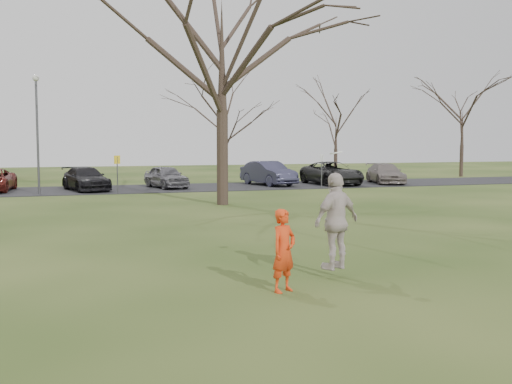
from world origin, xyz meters
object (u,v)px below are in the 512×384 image
Objects in this scene: car_7 at (385,173)px; catching_play at (336,221)px; car_4 at (166,177)px; car_6 at (332,173)px; car_3 at (86,179)px; lamp_post at (37,119)px; big_tree at (222,46)px; car_5 at (268,173)px; player_defender at (284,251)px.

catching_play is at bearing -107.97° from car_7.
car_4 is at bearing 88.65° from catching_play.
car_3 is at bearing 177.26° from car_6.
lamp_post is 0.45× the size of big_tree.
car_5 reaches higher than car_4.
car_3 and car_7 have the same top height.
car_4 is 8.24m from lamp_post.
car_5 is 8.07m from car_7.
lamp_post is at bearing -174.46° from car_4.
car_5 is 0.87× the size of car_6.
catching_play is (-11.31, -24.17, 0.40)m from car_6.
car_3 is 15.42m from car_6.
catching_play is 15.81m from big_tree.
car_3 is 11.32m from car_5.
lamp_post is at bearing 74.61° from player_defender.
catching_play reaches higher than car_4.
car_4 is (4.69, 0.50, 0.01)m from car_3.
car_4 reaches higher than car_3.
player_defender is 0.34× the size of car_7.
car_6 is 15.07m from big_tree.
car_3 is at bearing 172.07° from car_4.
catching_play reaches higher than car_5.
car_5 is 4.18m from car_6.
lamp_post reaches higher than catching_play.
car_7 is (16.65, 24.80, -0.08)m from player_defender.
catching_play reaches higher than player_defender.
big_tree is (-13.77, -9.43, 6.30)m from car_7.
car_4 is 24.67m from catching_play.
car_6 is at bearing -14.52° from car_3.
car_3 is at bearing 68.11° from player_defender.
player_defender is at bearing -100.59° from big_tree.
car_4 is at bearing -8.44° from car_3.
lamp_post is at bearing 106.50° from catching_play.
car_5 is 1.02× the size of car_7.
lamp_post is at bearing -160.57° from car_7.
lamp_post reaches higher than car_7.
big_tree is at bearing -131.24° from car_7.
car_7 is 1.87× the size of catching_play.
player_defender is 23.65m from lamp_post.
big_tree reaches higher than player_defender.
car_5 reaches higher than car_6.
lamp_post is (-17.86, -2.05, 3.19)m from car_6.
lamp_post reaches higher than car_5.
car_7 is at bearing -4.42° from car_6.
car_7 is 22.10m from lamp_post.
car_6 is 18.26m from lamp_post.
car_7 is (19.33, -0.10, -0.00)m from car_3.
car_5 reaches higher than car_7.
player_defender is 0.11× the size of big_tree.
catching_play is at bearing -94.91° from car_3.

